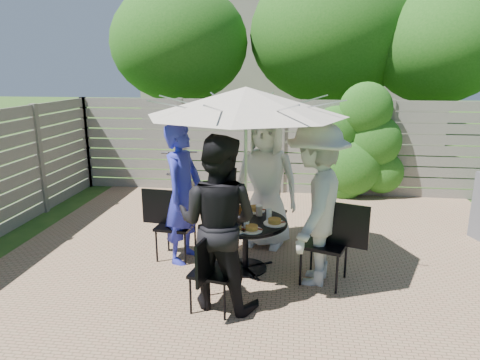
# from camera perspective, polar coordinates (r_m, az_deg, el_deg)

# --- Properties ---
(backyard_envelope) EXTENTS (60.00, 60.00, 5.00)m
(backyard_envelope) POSITION_cam_1_polar(r_m,az_deg,el_deg) (15.50, 7.05, 15.32)
(backyard_envelope) COLOR #244B17
(backyard_envelope) RESTS_ON ground
(patio_table) EXTENTS (1.18, 1.18, 0.65)m
(patio_table) POSITION_cam_1_polar(r_m,az_deg,el_deg) (5.20, 0.73, -7.42)
(patio_table) COLOR black
(patio_table) RESTS_ON ground
(umbrella) EXTENTS (2.73, 2.73, 2.21)m
(umbrella) POSITION_cam_1_polar(r_m,az_deg,el_deg) (4.83, 0.79, 10.43)
(umbrella) COLOR silver
(umbrella) RESTS_ON ground
(chair_back) EXTENTS (0.54, 0.67, 0.87)m
(chair_back) POSITION_cam_1_polar(r_m,az_deg,el_deg) (6.13, 3.78, -5.86)
(chair_back) COLOR black
(chair_back) RESTS_ON ground
(person_back) EXTENTS (1.00, 0.77, 1.83)m
(person_back) POSITION_cam_1_polar(r_m,az_deg,el_deg) (5.80, 3.49, -0.24)
(person_back) COLOR silver
(person_back) RESTS_ON ground
(chair_left) EXTENTS (0.68, 0.48, 0.92)m
(chair_left) POSITION_cam_1_polar(r_m,az_deg,el_deg) (5.64, -8.65, -7.70)
(chair_left) COLOR black
(chair_left) RESTS_ON ground
(person_left) EXTENTS (0.56, 0.73, 1.78)m
(person_left) POSITION_cam_1_polar(r_m,az_deg,el_deg) (5.38, -7.62, -1.87)
(person_left) COLOR #2A2FB6
(person_left) RESTS_ON ground
(chair_front) EXTENTS (0.49, 0.66, 0.87)m
(chair_front) POSITION_cam_1_polar(r_m,az_deg,el_deg) (4.47, -3.55, -14.03)
(chair_front) COLOR black
(chair_front) RESTS_ON ground
(person_front) EXTENTS (1.01, 0.86, 1.81)m
(person_front) POSITION_cam_1_polar(r_m,az_deg,el_deg) (4.32, -2.97, -5.75)
(person_front) COLOR black
(person_front) RESTS_ON ground
(chair_right) EXTENTS (0.76, 0.61, 0.99)m
(chair_right) POSITION_cam_1_polar(r_m,az_deg,el_deg) (5.05, 11.28, -10.33)
(chair_right) COLOR black
(chair_right) RESTS_ON ground
(person_right) EXTENTS (0.95, 1.34, 1.87)m
(person_right) POSITION_cam_1_polar(r_m,az_deg,el_deg) (4.84, 10.06, -3.26)
(person_right) COLOR #B3B5B0
(person_right) RESTS_ON ground
(plate_back) EXTENTS (0.26, 0.26, 0.06)m
(plate_back) POSITION_cam_1_polar(r_m,az_deg,el_deg) (5.45, 2.01, -3.93)
(plate_back) COLOR white
(plate_back) RESTS_ON patio_table
(plate_left) EXTENTS (0.26, 0.26, 0.06)m
(plate_left) POSITION_cam_1_polar(r_m,az_deg,el_deg) (5.25, -2.98, -4.66)
(plate_left) COLOR white
(plate_left) RESTS_ON patio_table
(plate_front) EXTENTS (0.26, 0.26, 0.06)m
(plate_front) POSITION_cam_1_polar(r_m,az_deg,el_deg) (4.81, -0.71, -6.50)
(plate_front) COLOR white
(plate_front) RESTS_ON patio_table
(plate_right) EXTENTS (0.26, 0.26, 0.06)m
(plate_right) POSITION_cam_1_polar(r_m,az_deg,el_deg) (5.02, 4.63, -5.60)
(plate_right) COLOR white
(plate_right) RESTS_ON patio_table
(plate_extra) EXTENTS (0.24, 0.24, 0.06)m
(plate_extra) POSITION_cam_1_polar(r_m,az_deg,el_deg) (4.80, 1.56, -6.52)
(plate_extra) COLOR white
(plate_extra) RESTS_ON patio_table
(glass_back) EXTENTS (0.07, 0.07, 0.14)m
(glass_back) POSITION_cam_1_polar(r_m,az_deg,el_deg) (5.37, 0.61, -3.66)
(glass_back) COLOR silver
(glass_back) RESTS_ON patio_table
(glass_left) EXTENTS (0.07, 0.07, 0.14)m
(glass_left) POSITION_cam_1_polar(r_m,az_deg,el_deg) (5.10, -2.41, -4.68)
(glass_left) COLOR silver
(glass_left) RESTS_ON patio_table
(glass_front) EXTENTS (0.07, 0.07, 0.14)m
(glass_front) POSITION_cam_1_polar(r_m,az_deg,el_deg) (4.85, 0.88, -5.75)
(glass_front) COLOR silver
(glass_front) RESTS_ON patio_table
(glass_right) EXTENTS (0.07, 0.07, 0.14)m
(glass_right) POSITION_cam_1_polar(r_m,az_deg,el_deg) (5.13, 3.88, -4.61)
(glass_right) COLOR silver
(glass_right) RESTS_ON patio_table
(syrup_jug) EXTENTS (0.09, 0.09, 0.16)m
(syrup_jug) POSITION_cam_1_polar(r_m,az_deg,el_deg) (5.17, 0.30, -4.30)
(syrup_jug) COLOR #59280C
(syrup_jug) RESTS_ON patio_table
(coffee_cup) EXTENTS (0.08, 0.08, 0.12)m
(coffee_cup) POSITION_cam_1_polar(r_m,az_deg,el_deg) (5.28, 2.57, -4.13)
(coffee_cup) COLOR #C6B293
(coffee_cup) RESTS_ON patio_table
(bicycle) EXTENTS (1.21, 1.95, 0.97)m
(bicycle) POSITION_cam_1_polar(r_m,az_deg,el_deg) (8.33, -8.22, 1.18)
(bicycle) COLOR #333338
(bicycle) RESTS_ON ground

